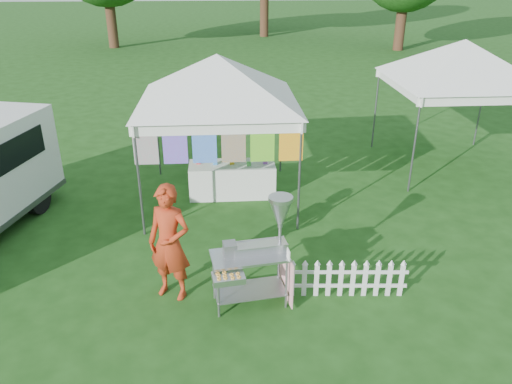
{
  "coord_description": "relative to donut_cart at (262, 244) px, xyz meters",
  "views": [
    {
      "loc": [
        0.07,
        -6.05,
        4.59
      ],
      "look_at": [
        0.59,
        1.41,
        1.1
      ],
      "focal_mm": 35.0,
      "sensor_mm": 36.0,
      "label": 1
    }
  ],
  "objects": [
    {
      "name": "canopy_main",
      "position": [
        -0.57,
        3.56,
        2.01
      ],
      "size": [
        4.24,
        4.24,
        3.45
      ],
      "color": "#59595E",
      "rests_on": "ground"
    },
    {
      "name": "vendor",
      "position": [
        -1.31,
        0.27,
        -0.08
      ],
      "size": [
        0.77,
        0.65,
        1.79
      ],
      "primitive_type": "imported",
      "rotation": [
        0.0,
        0.0,
        -0.41
      ],
      "color": "#A92E14",
      "rests_on": "ground"
    },
    {
      "name": "donut_cart",
      "position": [
        0.0,
        0.0,
        0.0
      ],
      "size": [
        1.21,
        0.97,
        1.66
      ],
      "rotation": [
        0.0,
        0.0,
        0.15
      ],
      "color": "gray",
      "rests_on": "ground"
    },
    {
      "name": "ground",
      "position": [
        -0.57,
        0.06,
        -0.98
      ],
      "size": [
        120.0,
        120.0,
        0.0
      ],
      "primitive_type": "plane",
      "color": "#1B4213",
      "rests_on": "ground"
    },
    {
      "name": "picket_fence",
      "position": [
        1.27,
        0.05,
        -0.69
      ],
      "size": [
        1.8,
        0.15,
        0.56
      ],
      "rotation": [
        0.0,
        0.0,
        -0.07
      ],
      "color": "silver",
      "rests_on": "ground"
    },
    {
      "name": "display_table",
      "position": [
        -0.33,
        3.74,
        -0.63
      ],
      "size": [
        1.8,
        0.7,
        0.7
      ],
      "primitive_type": "cube",
      "color": "white",
      "rests_on": "ground"
    },
    {
      "name": "canopy_right",
      "position": [
        4.93,
        5.06,
        2.01
      ],
      "size": [
        4.24,
        4.24,
        3.45
      ],
      "color": "#59595E",
      "rests_on": "ground"
    }
  ]
}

